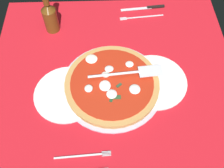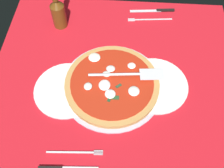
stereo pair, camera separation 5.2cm
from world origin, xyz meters
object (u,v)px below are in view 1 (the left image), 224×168
at_px(dinner_plate_left, 154,81).
at_px(pizza_server, 129,73).
at_px(dinner_plate_right, 67,94).
at_px(place_setting_far, 78,165).
at_px(pizza, 112,84).
at_px(place_setting_near, 144,13).
at_px(beer_bottle, 50,16).

height_order(dinner_plate_left, pizza_server, pizza_server).
height_order(dinner_plate_right, place_setting_far, place_setting_far).
relative_size(pizza, pizza_server, 1.25).
relative_size(pizza, place_setting_near, 1.67).
distance_m(dinner_plate_left, pizza, 0.16).
distance_m(pizza, place_setting_near, 0.42).
distance_m(pizza_server, place_setting_far, 0.37).
distance_m(dinner_plate_left, place_setting_near, 0.38).
height_order(pizza, pizza_server, pizza_server).
distance_m(dinner_plate_right, pizza, 0.17).
xyz_separation_m(dinner_plate_right, place_setting_near, (-0.33, -0.42, -0.00)).
xyz_separation_m(dinner_plate_right, pizza, (-0.17, -0.03, 0.01)).
bearing_deg(dinner_plate_left, pizza, 5.04).
bearing_deg(beer_bottle, place_setting_near, -167.84).
bearing_deg(dinner_plate_right, pizza, -169.95).
height_order(dinner_plate_left, pizza, pizza).
bearing_deg(place_setting_far, dinner_plate_left, 44.25).
distance_m(dinner_plate_left, place_setting_far, 0.42).
relative_size(place_setting_near, place_setting_far, 1.02).
bearing_deg(beer_bottle, pizza_server, 138.54).
relative_size(dinner_plate_right, place_setting_far, 1.17).
distance_m(dinner_plate_left, pizza_server, 0.11).
bearing_deg(place_setting_near, beer_bottle, 6.67).
distance_m(dinner_plate_right, beer_bottle, 0.35).
xyz_separation_m(place_setting_far, beer_bottle, (0.13, -0.60, 0.08)).
distance_m(pizza, place_setting_far, 0.32).
relative_size(dinner_plate_right, pizza, 0.68).
bearing_deg(pizza_server, beer_bottle, 133.25).
height_order(dinner_plate_right, pizza_server, pizza_server).
bearing_deg(place_setting_near, pizza, 62.13).
relative_size(place_setting_far, beer_bottle, 0.97).
distance_m(pizza, pizza_server, 0.07).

